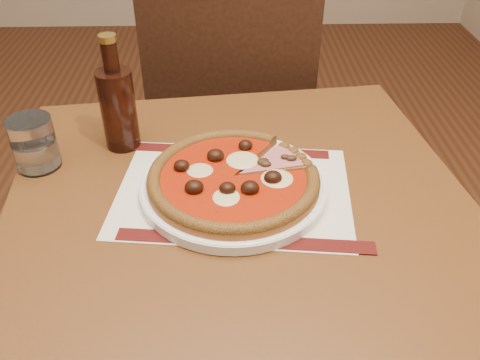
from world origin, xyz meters
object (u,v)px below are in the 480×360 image
object	(u,v)px
table	(240,244)
plate	(234,186)
pizza	(233,177)
water_glass	(34,143)
bottle	(118,105)
chair_far	(234,120)

from	to	relation	value
table	plate	size ratio (longest dim) A/B	2.72
pizza	water_glass	bearing A→B (deg)	166.13
water_glass	bottle	bearing A→B (deg)	25.25
plate	bottle	bearing A→B (deg)	143.75
chair_far	pizza	size ratio (longest dim) A/B	3.18
table	chair_far	world-z (taller)	chair_far
plate	bottle	distance (m)	0.28
plate	pizza	size ratio (longest dim) A/B	1.09
chair_far	bottle	bearing A→B (deg)	70.70
table	bottle	xyz separation A→B (m)	(-0.23, 0.19, 0.19)
water_glass	bottle	xyz separation A→B (m)	(0.15, 0.07, 0.04)
table	plate	xyz separation A→B (m)	(-0.01, 0.03, 0.11)
pizza	chair_far	bearing A→B (deg)	88.97
plate	pizza	xyz separation A→B (m)	(-0.00, -0.00, 0.02)
plate	chair_far	bearing A→B (deg)	89.00
table	chair_far	size ratio (longest dim) A/B	0.93
chair_far	plate	bearing A→B (deg)	96.25
chair_far	pizza	distance (m)	0.66
chair_far	water_glass	bearing A→B (deg)	61.74
chair_far	plate	world-z (taller)	chair_far
table	water_glass	size ratio (longest dim) A/B	8.98
bottle	chair_far	bearing A→B (deg)	63.45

